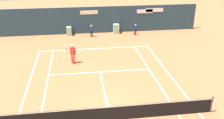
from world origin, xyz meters
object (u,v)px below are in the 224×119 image
object	(u,v)px
player_on_baseline	(72,52)
tennis_ball_mid_court	(57,81)
ball_kid_left_post	(91,30)
ball_kid_centre_post	(135,29)
tennis_ball_by_sideline	(95,64)

from	to	relation	value
player_on_baseline	tennis_ball_mid_court	distance (m)	3.51
player_on_baseline	tennis_ball_mid_court	bearing A→B (deg)	96.99
ball_kid_left_post	tennis_ball_mid_court	world-z (taller)	ball_kid_left_post
ball_kid_centre_post	ball_kid_left_post	xyz separation A→B (m)	(-4.95, 0.00, 0.06)
ball_kid_centre_post	tennis_ball_mid_court	xyz separation A→B (m)	(-8.23, -10.19, -0.71)
player_on_baseline	ball_kid_left_post	xyz separation A→B (m)	(2.07, 7.03, -0.21)
ball_kid_left_post	tennis_ball_mid_court	bearing A→B (deg)	82.51
tennis_ball_mid_court	tennis_ball_by_sideline	bearing A→B (deg)	40.93
ball_kid_centre_post	ball_kid_left_post	world-z (taller)	ball_kid_left_post
ball_kid_centre_post	ball_kid_left_post	bearing A→B (deg)	6.48
ball_kid_centre_post	tennis_ball_by_sideline	xyz separation A→B (m)	(-5.20, -7.56, -0.71)
player_on_baseline	ball_kid_centre_post	world-z (taller)	player_on_baseline
player_on_baseline	tennis_ball_by_sideline	distance (m)	2.14
ball_kid_centre_post	ball_kid_left_post	size ratio (longest dim) A/B	0.93
ball_kid_centre_post	player_on_baseline	bearing A→B (deg)	51.49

